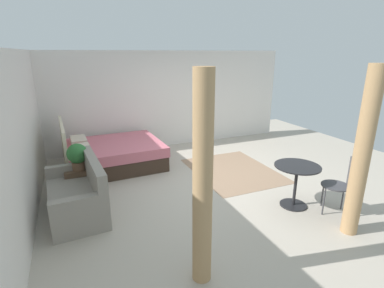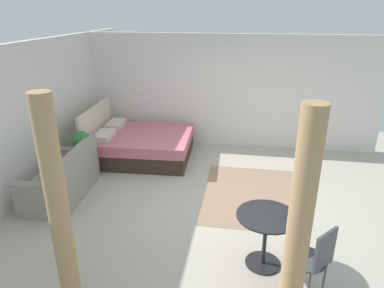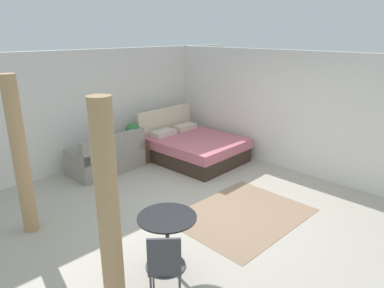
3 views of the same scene
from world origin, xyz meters
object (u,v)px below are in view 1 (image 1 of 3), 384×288
(bed, at_px, (112,154))
(nightstand, at_px, (78,180))
(potted_plant, at_px, (77,155))
(vase, at_px, (78,160))
(couch, at_px, (79,196))
(balcony_table, at_px, (296,178))
(cafe_chair_near_window, at_px, (343,181))

(bed, xyz_separation_m, nightstand, (-1.07, 0.76, -0.06))
(nightstand, distance_m, potted_plant, 0.52)
(bed, relative_size, vase, 9.74)
(nightstand, bearing_deg, couch, 179.17)
(bed, height_order, nightstand, bed)
(bed, relative_size, couch, 1.35)
(potted_plant, relative_size, vase, 2.18)
(potted_plant, bearing_deg, vase, 0.21)
(vase, bearing_deg, balcony_table, -122.01)
(bed, bearing_deg, potted_plant, 148.48)
(bed, distance_m, cafe_chair_near_window, 4.62)
(nightstand, xyz_separation_m, balcony_table, (-1.92, -3.31, 0.26))
(bed, height_order, balcony_table, bed)
(potted_plant, bearing_deg, bed, -31.52)
(vase, xyz_separation_m, balcony_table, (-2.04, -3.26, -0.09))
(balcony_table, bearing_deg, vase, 57.99)
(bed, height_order, couch, bed)
(couch, bearing_deg, balcony_table, -109.53)
(vase, distance_m, cafe_chair_near_window, 4.52)
(balcony_table, bearing_deg, couch, 70.47)
(balcony_table, bearing_deg, potted_plant, 60.84)
(nightstand, bearing_deg, cafe_chair_near_window, -122.04)
(couch, bearing_deg, nightstand, -0.83)
(potted_plant, bearing_deg, couch, 175.11)
(nightstand, height_order, vase, vase)
(couch, xyz_separation_m, potted_plant, (0.64, -0.06, 0.46))
(potted_plant, xyz_separation_m, balcony_table, (-1.82, -3.26, -0.25))
(bed, bearing_deg, nightstand, 144.55)
(vase, bearing_deg, bed, -37.08)
(bed, height_order, cafe_chair_near_window, bed)
(potted_plant, relative_size, balcony_table, 0.65)
(balcony_table, bearing_deg, bed, 40.39)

